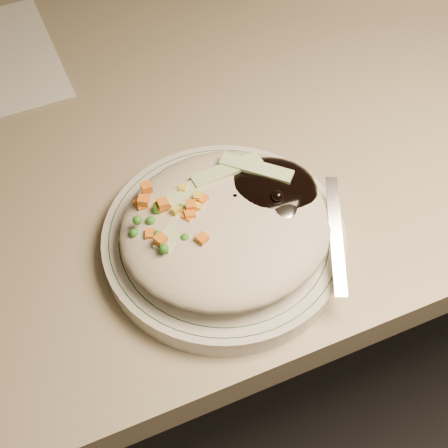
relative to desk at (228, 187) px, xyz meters
name	(u,v)px	position (x,y,z in m)	size (l,w,h in m)	color
desk	(228,187)	(0.00, 0.00, 0.00)	(1.40, 0.70, 0.74)	gray
plate	(224,241)	(-0.10, -0.22, 0.21)	(0.23, 0.23, 0.02)	silver
plate_rim	(224,234)	(-0.10, -0.22, 0.22)	(0.21, 0.21, 0.00)	#144723
meal	(229,219)	(-0.10, -0.22, 0.24)	(0.21, 0.19, 0.05)	#AEA58D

